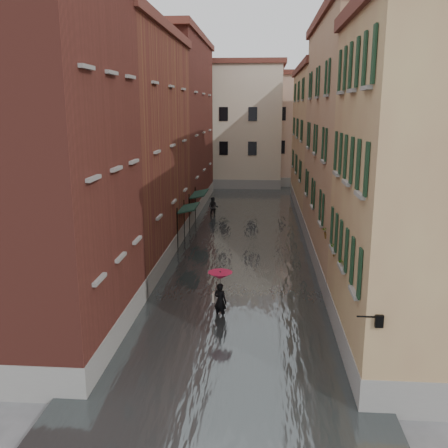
% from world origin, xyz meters
% --- Properties ---
extents(ground, '(120.00, 120.00, 0.00)m').
position_xyz_m(ground, '(0.00, 0.00, 0.00)').
color(ground, '#4F4F51').
rests_on(ground, ground).
extents(floodwater, '(10.00, 60.00, 0.20)m').
position_xyz_m(floodwater, '(0.00, 13.00, 0.10)').
color(floodwater, '#43494A').
rests_on(floodwater, ground).
extents(building_left_near, '(6.00, 8.00, 13.00)m').
position_xyz_m(building_left_near, '(-7.00, -2.00, 6.50)').
color(building_left_near, maroon).
rests_on(building_left_near, ground).
extents(building_left_mid, '(6.00, 14.00, 12.50)m').
position_xyz_m(building_left_mid, '(-7.00, 9.00, 6.25)').
color(building_left_mid, brown).
rests_on(building_left_mid, ground).
extents(building_left_far, '(6.00, 16.00, 14.00)m').
position_xyz_m(building_left_far, '(-7.00, 24.00, 7.00)').
color(building_left_far, maroon).
rests_on(building_left_far, ground).
extents(building_right_near, '(6.00, 8.00, 11.50)m').
position_xyz_m(building_right_near, '(7.00, -2.00, 5.75)').
color(building_right_near, '#9E7251').
rests_on(building_right_near, ground).
extents(building_right_mid, '(6.00, 14.00, 13.00)m').
position_xyz_m(building_right_mid, '(7.00, 9.00, 6.50)').
color(building_right_mid, '#A17F61').
rests_on(building_right_mid, ground).
extents(building_right_far, '(6.00, 16.00, 11.50)m').
position_xyz_m(building_right_far, '(7.00, 24.00, 5.75)').
color(building_right_far, '#9E7251').
rests_on(building_right_far, ground).
extents(building_end_cream, '(12.00, 9.00, 13.00)m').
position_xyz_m(building_end_cream, '(-3.00, 38.00, 6.50)').
color(building_end_cream, beige).
rests_on(building_end_cream, ground).
extents(building_end_pink, '(10.00, 9.00, 12.00)m').
position_xyz_m(building_end_pink, '(6.00, 40.00, 6.00)').
color(building_end_pink, tan).
rests_on(building_end_pink, ground).
extents(awning_near, '(1.09, 2.71, 2.80)m').
position_xyz_m(awning_near, '(-3.49, 11.34, 2.46)').
color(awning_near, black).
rests_on(awning_near, ground).
extents(awning_far, '(1.09, 3.25, 2.80)m').
position_xyz_m(awning_far, '(-3.48, 16.51, 2.47)').
color(awning_far, black).
rests_on(awning_far, ground).
extents(wall_lantern, '(0.71, 0.22, 0.35)m').
position_xyz_m(wall_lantern, '(4.33, -6.00, 3.01)').
color(wall_lantern, black).
rests_on(wall_lantern, ground).
extents(window_planters, '(0.59, 5.66, 0.84)m').
position_xyz_m(window_planters, '(4.12, 0.52, 3.51)').
color(window_planters, '#9C6333').
rests_on(window_planters, ground).
extents(pedestrian_main, '(1.04, 1.04, 2.06)m').
position_xyz_m(pedestrian_main, '(-0.55, 0.50, 1.31)').
color(pedestrian_main, black).
rests_on(pedestrian_main, ground).
extents(pedestrian_far, '(0.85, 0.69, 1.66)m').
position_xyz_m(pedestrian_far, '(-2.78, 20.17, 0.83)').
color(pedestrian_far, black).
rests_on(pedestrian_far, ground).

